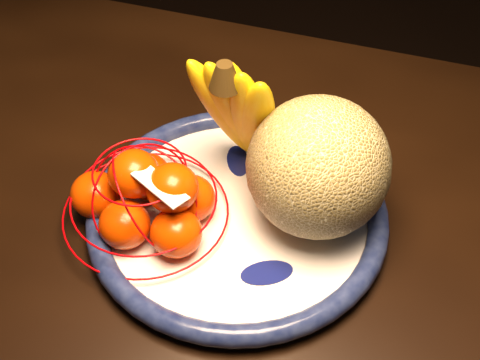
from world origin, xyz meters
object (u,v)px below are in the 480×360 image
(banana_bunch, at_px, (241,108))
(mandarin_bag, at_px, (147,198))
(cantaloupe, at_px, (318,167))
(dining_table, at_px, (243,274))
(fruit_bowl, at_px, (237,214))

(banana_bunch, relative_size, mandarin_bag, 0.83)
(banana_bunch, bearing_deg, cantaloupe, -13.76)
(banana_bunch, bearing_deg, mandarin_bag, -114.90)
(dining_table, bearing_deg, cantaloupe, 33.63)
(cantaloupe, bearing_deg, fruit_bowl, -160.58)
(fruit_bowl, relative_size, banana_bunch, 1.75)
(mandarin_bag, bearing_deg, cantaloupe, 21.97)
(fruit_bowl, distance_m, cantaloupe, 0.13)
(fruit_bowl, bearing_deg, mandarin_bag, -155.81)
(dining_table, bearing_deg, mandarin_bag, -170.36)
(fruit_bowl, bearing_deg, dining_table, -53.47)
(cantaloupe, bearing_deg, banana_bunch, 158.37)
(dining_table, relative_size, cantaloupe, 8.90)
(dining_table, height_order, cantaloupe, cantaloupe)
(cantaloupe, distance_m, mandarin_bag, 0.21)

